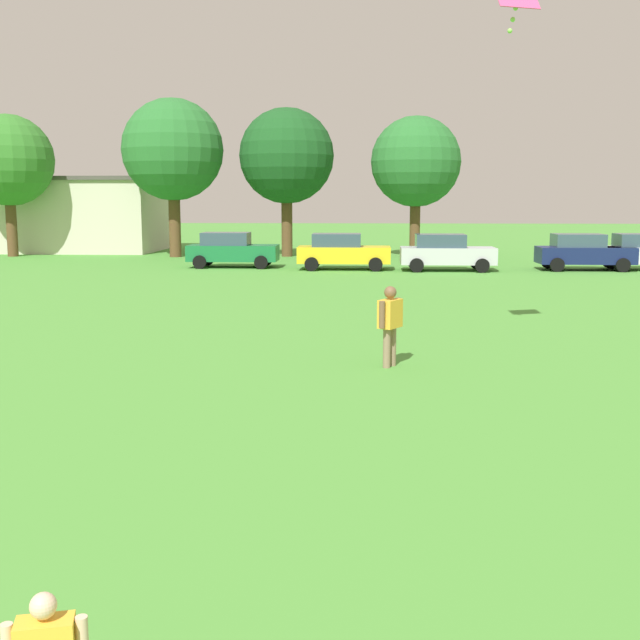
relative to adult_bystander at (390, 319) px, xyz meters
name	(u,v)px	position (x,y,z in m)	size (l,w,h in m)	color
ground_plane	(277,287)	(-3.81, 14.35, -0.95)	(160.00, 160.00, 0.00)	#4C9338
adult_bystander	(390,319)	(0.00, 0.00, 0.00)	(0.51, 0.67, 1.60)	#8C7259
kite	(515,0)	(2.50, 1.68, 6.31)	(1.00, 0.70, 1.03)	#F24C8C
parked_car_green_0	(231,250)	(-6.96, 22.80, -0.09)	(4.30, 2.02, 1.68)	#196B38
parked_car_yellow_1	(342,251)	(-1.59, 21.88, -0.09)	(4.30, 2.02, 1.68)	yellow
parked_car_silver_2	(446,252)	(3.18, 21.51, -0.09)	(4.30, 2.02, 1.68)	silver
parked_car_navy_3	(583,252)	(9.55, 22.15, -0.09)	(4.30, 2.02, 1.68)	#141E4C
tree_far_left	(8,161)	(-20.80, 29.55, 4.47)	(5.15, 5.15, 8.03)	brown
tree_left	(173,150)	(-11.35, 29.66, 5.03)	(5.68, 5.68, 8.85)	brown
tree_right	(287,156)	(-5.02, 30.42, 4.71)	(5.37, 5.37, 8.37)	brown
tree_far_right	(416,162)	(2.28, 30.41, 4.37)	(5.06, 5.06, 7.88)	brown
house_left	(70,214)	(-19.55, 35.45, 1.37)	(12.24, 9.10, 4.62)	beige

